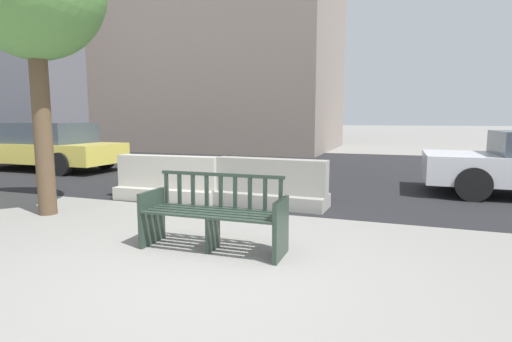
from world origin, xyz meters
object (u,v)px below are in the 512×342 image
(jersey_barrier_left, at_px, (168,182))
(car_taxi_near, at_px, (47,147))
(street_bench, at_px, (214,216))
(jersey_barrier_centre, at_px, (271,187))

(jersey_barrier_left, distance_m, car_taxi_near, 6.44)
(street_bench, bearing_deg, jersey_barrier_centre, 92.01)
(jersey_barrier_centre, bearing_deg, car_taxi_near, 162.00)
(street_bench, height_order, jersey_barrier_left, street_bench)
(jersey_barrier_centre, bearing_deg, jersey_barrier_left, -176.46)
(jersey_barrier_centre, xyz_separation_m, jersey_barrier_left, (-1.99, -0.12, 0.00))
(street_bench, xyz_separation_m, car_taxi_near, (-7.93, 5.03, 0.31))
(jersey_barrier_centre, xyz_separation_m, car_taxi_near, (-7.84, 2.55, 0.36))
(street_bench, height_order, jersey_barrier_centre, street_bench)
(street_bench, relative_size, car_taxi_near, 0.36)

